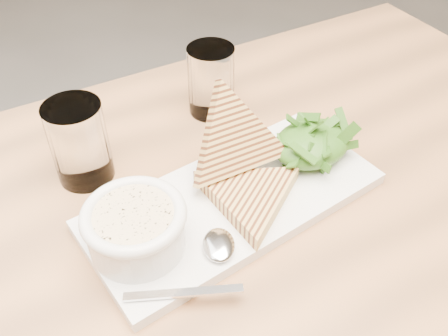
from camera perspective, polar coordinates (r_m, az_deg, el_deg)
table_top at (r=0.60m, az=0.70°, el=-11.33°), size 1.36×1.00×0.04m
table_leg_br at (r=1.33m, az=10.99°, el=2.30°), size 0.06×0.06×0.68m
platter at (r=0.63m, az=1.08°, el=-3.80°), size 0.38×0.17×0.02m
soup_bowl at (r=0.57m, az=-9.97°, el=-7.23°), size 0.11×0.11×0.04m
soup at (r=0.55m, az=-10.29°, el=-5.43°), size 0.09×0.09×0.01m
bowl_rim at (r=0.54m, az=-10.32°, el=-5.29°), size 0.12×0.12×0.01m
sandwich_flat at (r=0.61m, az=2.95°, el=-3.25°), size 0.21×0.21×0.02m
sandwich_lean at (r=0.63m, az=1.27°, el=3.15°), size 0.18×0.18×0.18m
salad_base at (r=0.68m, az=9.98°, el=2.79°), size 0.11×0.09×0.04m
arugula_pile at (r=0.67m, az=10.03°, el=3.15°), size 0.11×0.10×0.05m
spoon_bowl at (r=0.57m, az=-0.61°, el=-8.76°), size 0.06×0.06×0.01m
spoon_handle at (r=0.53m, az=-4.63°, el=-14.02°), size 0.11×0.07×0.00m
glass_near at (r=0.67m, az=-16.19°, el=2.79°), size 0.07×0.07×0.11m
glass_far at (r=0.76m, az=-1.48°, el=9.95°), size 0.07×0.07×0.11m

